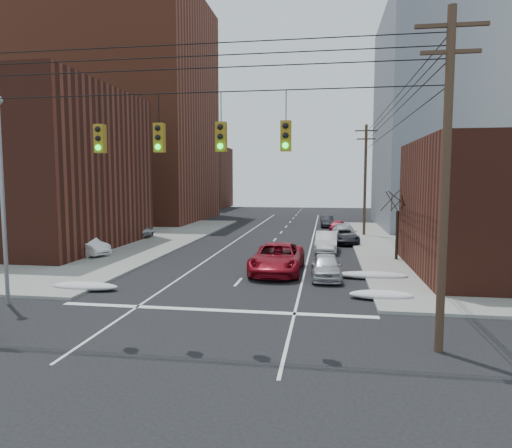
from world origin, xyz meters
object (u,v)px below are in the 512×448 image
(lot_car_a, at_px, (84,245))
(parked_car_b, at_px, (326,242))
(red_pickup, at_px, (277,258))
(parked_car_a, at_px, (326,267))
(lot_car_c, at_px, (92,233))
(lot_car_d, at_px, (59,235))
(parked_car_d, at_px, (344,234))
(lot_car_b, at_px, (127,228))
(parked_car_c, at_px, (345,237))
(parked_car_f, at_px, (327,221))
(parked_car_e, at_px, (337,226))

(lot_car_a, bearing_deg, parked_car_b, -49.99)
(red_pickup, distance_m, parked_car_a, 3.21)
(lot_car_c, bearing_deg, lot_car_d, 144.60)
(parked_car_d, relative_size, lot_car_a, 1.22)
(parked_car_b, xyz_separation_m, lot_car_b, (-19.01, 5.46, 0.16))
(parked_car_b, distance_m, lot_car_b, 19.78)
(red_pickup, distance_m, parked_car_c, 14.04)
(lot_car_b, bearing_deg, red_pickup, -109.14)
(parked_car_b, xyz_separation_m, parked_car_c, (1.60, 4.65, -0.15))
(parked_car_a, relative_size, parked_car_c, 0.93)
(parked_car_a, bearing_deg, lot_car_a, 162.54)
(red_pickup, relative_size, parked_car_a, 1.53)
(red_pickup, relative_size, parked_car_d, 1.23)
(lot_car_c, bearing_deg, lot_car_b, -23.95)
(parked_car_d, bearing_deg, parked_car_a, -101.18)
(lot_car_a, relative_size, lot_car_d, 1.05)
(parked_car_f, distance_m, lot_car_c, 26.76)
(parked_car_d, height_order, lot_car_a, lot_car_a)
(lot_car_a, relative_size, lot_car_b, 0.75)
(parked_car_b, relative_size, parked_car_c, 1.05)
(parked_car_e, height_order, lot_car_d, lot_car_d)
(lot_car_c, relative_size, lot_car_d, 1.10)
(parked_car_c, height_order, parked_car_d, parked_car_d)
(parked_car_f, height_order, lot_car_a, lot_car_a)
(lot_car_b, distance_m, lot_car_d, 6.57)
(parked_car_a, distance_m, lot_car_c, 24.21)
(parked_car_f, xyz_separation_m, lot_car_a, (-17.49, -24.10, 0.17))
(lot_car_c, bearing_deg, parked_car_d, -73.76)
(parked_car_f, height_order, lot_car_d, lot_car_d)
(red_pickup, height_order, parked_car_a, red_pickup)
(parked_car_c, bearing_deg, red_pickup, -115.73)
(parked_car_b, bearing_deg, parked_car_f, 91.31)
(parked_car_c, distance_m, parked_car_d, 1.32)
(parked_car_f, bearing_deg, lot_car_c, -144.68)
(parked_car_e, xyz_separation_m, lot_car_d, (-23.99, -13.13, 0.17))
(parked_car_b, xyz_separation_m, parked_car_e, (1.15, 13.25, -0.11))
(parked_car_e, bearing_deg, lot_car_a, -129.57)
(parked_car_a, bearing_deg, lot_car_c, 147.52)
(parked_car_b, distance_m, parked_car_c, 4.92)
(parked_car_e, bearing_deg, parked_car_c, -81.26)
(lot_car_b, bearing_deg, parked_car_a, -106.87)
(lot_car_a, xyz_separation_m, lot_car_d, (-5.35, 5.32, -0.01))
(red_pickup, height_order, lot_car_d, red_pickup)
(parked_car_a, height_order, lot_car_c, lot_car_c)
(parked_car_a, distance_m, parked_car_c, 14.66)
(lot_car_a, height_order, lot_car_c, lot_car_a)
(red_pickup, xyz_separation_m, parked_car_a, (2.94, -1.29, -0.18))
(lot_car_b, bearing_deg, lot_car_c, 171.33)
(red_pickup, distance_m, parked_car_d, 15.29)
(red_pickup, height_order, parked_car_e, red_pickup)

